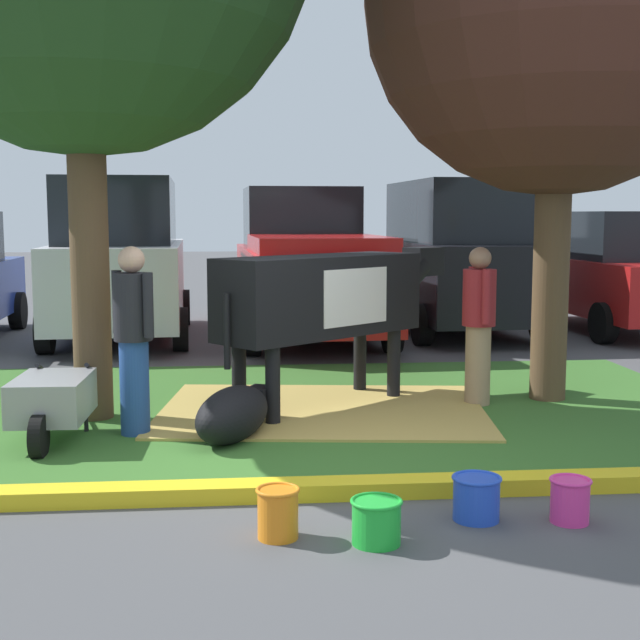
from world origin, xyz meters
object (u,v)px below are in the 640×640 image
object	(u,v)px
person_handler	(133,335)
sedan_red	(616,273)
suv_black	(455,256)
calf_lying	(234,414)
person_visitor_near	(479,321)
bucket_blue	(476,497)
bucket_green	(376,520)
bucket_orange	(278,512)
suv_dark_grey	(121,259)
cow_holstein	(328,296)
pickup_truck_maroon	(307,268)
wheelbarrow	(52,399)
bucket_pink	(570,499)

from	to	relation	value
person_handler	sedan_red	bearing A→B (deg)	41.60
suv_black	calf_lying	bearing A→B (deg)	-118.13
calf_lying	person_visitor_near	world-z (taller)	person_visitor_near
person_handler	bucket_blue	bearing A→B (deg)	-44.04
bucket_green	bucket_blue	xyz separation A→B (m)	(0.71, 0.35, 0.01)
bucket_orange	suv_dark_grey	world-z (taller)	suv_dark_grey
cow_holstein	pickup_truck_maroon	size ratio (longest dim) A/B	0.48
bucket_blue	sedan_red	size ratio (longest dim) A/B	0.07
person_handler	suv_dark_grey	xyz separation A→B (m)	(-0.95, 6.31, 0.36)
person_handler	bucket_green	size ratio (longest dim) A/B	5.31
wheelbarrow	bucket_blue	distance (m)	3.84
calf_lying	person_visitor_near	bearing A→B (deg)	25.01
bucket_green	bucket_orange	bearing A→B (deg)	165.96
wheelbarrow	bucket_orange	xyz separation A→B (m)	(1.85, -2.39, -0.22)
person_visitor_near	wheelbarrow	size ratio (longest dim) A/B	1.03
wheelbarrow	pickup_truck_maroon	bearing A→B (deg)	67.26
bucket_blue	bucket_green	bearing A→B (deg)	-153.85
wheelbarrow	suv_dark_grey	size ratio (longest dim) A/B	0.34
bucket_green	suv_black	xyz separation A→B (m)	(2.80, 9.34, 1.13)
bucket_blue	sedan_red	xyz separation A→B (m)	(4.84, 8.86, 0.83)
person_handler	bucket_pink	xyz separation A→B (m)	(3.05, -2.47, -0.76)
cow_holstein	bucket_green	distance (m)	3.87
pickup_truck_maroon	sedan_red	distance (m)	5.30
bucket_blue	suv_dark_grey	bearing A→B (deg)	111.43
person_handler	cow_holstein	bearing A→B (deg)	29.09
wheelbarrow	sedan_red	size ratio (longest dim) A/B	0.36
calf_lying	wheelbarrow	size ratio (longest dim) A/B	0.82
person_visitor_near	bucket_pink	distance (m)	3.50
bucket_green	suv_black	size ratio (longest dim) A/B	0.07
person_visitor_near	suv_black	xyz separation A→B (m)	(1.17, 5.69, 0.39)
person_visitor_near	bucket_pink	xyz separation A→B (m)	(-0.33, -3.40, -0.73)
suv_black	bucket_green	bearing A→B (deg)	-106.66
bucket_pink	pickup_truck_maroon	distance (m)	8.83
bucket_blue	bucket_pink	size ratio (longest dim) A/B	1.12
sedan_red	person_handler	bearing A→B (deg)	-138.40
cow_holstein	bucket_green	size ratio (longest dim) A/B	8.29
cow_holstein	suv_black	distance (m)	6.23
calf_lying	bucket_orange	world-z (taller)	calf_lying
cow_holstein	sedan_red	xyz separation A→B (m)	(5.47, 5.47, -0.16)
calf_lying	suv_dark_grey	xyz separation A→B (m)	(-1.83, 6.54, 1.03)
bucket_orange	pickup_truck_maroon	size ratio (longest dim) A/B	0.06
bucket_pink	person_visitor_near	bearing A→B (deg)	84.46
bucket_blue	suv_black	world-z (taller)	suv_black
suv_black	bucket_pink	bearing A→B (deg)	-99.36
suv_black	person_visitor_near	bearing A→B (deg)	-101.61
person_handler	pickup_truck_maroon	distance (m)	6.56
suv_dark_grey	sedan_red	bearing A→B (deg)	1.21
cow_holstein	person_visitor_near	xyz separation A→B (m)	(1.55, -0.09, -0.26)
bucket_green	bucket_pink	world-z (taller)	bucket_pink
sedan_red	bucket_orange	bearing A→B (deg)	-124.11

